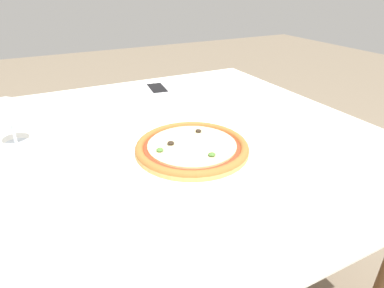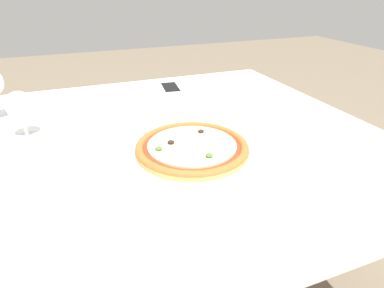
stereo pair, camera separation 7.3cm
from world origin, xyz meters
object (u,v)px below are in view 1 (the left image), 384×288
dining_table (144,160)px  wine_glass_far_right (8,112)px  cell_phone (157,89)px  pizza_plate (192,148)px

dining_table → wine_glass_far_right: (-0.32, 0.13, 0.17)m
dining_table → wine_glass_far_right: bearing=158.1°
wine_glass_far_right → cell_phone: (0.53, 0.28, -0.09)m
dining_table → wine_glass_far_right: 0.39m
dining_table → pizza_plate: 0.19m
dining_table → wine_glass_far_right: size_ratio=9.96×
pizza_plate → wine_glass_far_right: (-0.41, 0.27, 0.08)m
cell_phone → pizza_plate: bearing=-101.9°
dining_table → pizza_plate: pizza_plate is taller
wine_glass_far_right → cell_phone: wine_glass_far_right is taller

